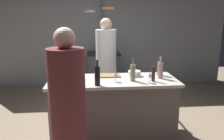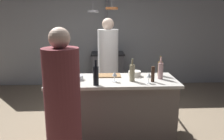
{
  "view_description": "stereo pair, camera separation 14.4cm",
  "coord_description": "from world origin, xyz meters",
  "px_view_note": "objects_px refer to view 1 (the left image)",
  "views": [
    {
      "loc": [
        -0.3,
        -3.08,
        1.76
      ],
      "look_at": [
        0.0,
        0.15,
        1.0
      ],
      "focal_mm": 36.6,
      "sensor_mm": 36.0,
      "label": 1
    },
    {
      "loc": [
        -0.15,
        -3.09,
        1.76
      ],
      "look_at": [
        0.0,
        0.15,
        1.0
      ],
      "focal_mm": 36.6,
      "sensor_mm": 36.0,
      "label": 2
    }
  ],
  "objects_px": {
    "bar_stool_left": "(71,138)",
    "wine_bottle_white": "(133,72)",
    "cutting_board": "(109,75)",
    "chef": "(106,70)",
    "wine_bottle_amber": "(160,68)",
    "wine_glass_near_left_guest": "(150,75)",
    "wine_bottle_dark": "(97,76)",
    "pepper_mill": "(153,74)",
    "wine_glass_by_chef": "(61,76)",
    "stove_range": "(104,70)",
    "mixing_bowl_ceramic": "(134,73)",
    "mixing_bowl_steel": "(77,78)",
    "wine_bottle_rose": "(160,70)",
    "guest_left": "(68,119)",
    "wine_glass_near_right_guest": "(115,74)",
    "mixing_bowl_wooden": "(65,75)"
  },
  "relations": [
    {
      "from": "wine_bottle_rose",
      "to": "chef",
      "type": "bearing_deg",
      "value": 126.07
    },
    {
      "from": "wine_bottle_white",
      "to": "mixing_bowl_ceramic",
      "type": "height_order",
      "value": "wine_bottle_white"
    },
    {
      "from": "wine_bottle_amber",
      "to": "wine_glass_near_left_guest",
      "type": "relative_size",
      "value": 2.03
    },
    {
      "from": "wine_glass_by_chef",
      "to": "mixing_bowl_wooden",
      "type": "relative_size",
      "value": 0.74
    },
    {
      "from": "mixing_bowl_steel",
      "to": "pepper_mill",
      "type": "bearing_deg",
      "value": -8.36
    },
    {
      "from": "guest_left",
      "to": "cutting_board",
      "type": "height_order",
      "value": "guest_left"
    },
    {
      "from": "wine_glass_near_left_guest",
      "to": "mixing_bowl_steel",
      "type": "height_order",
      "value": "wine_glass_near_left_guest"
    },
    {
      "from": "wine_bottle_white",
      "to": "wine_glass_by_chef",
      "type": "distance_m",
      "value": 0.96
    },
    {
      "from": "bar_stool_left",
      "to": "guest_left",
      "type": "distance_m",
      "value": 0.53
    },
    {
      "from": "guest_left",
      "to": "mixing_bowl_ceramic",
      "type": "relative_size",
      "value": 9.09
    },
    {
      "from": "pepper_mill",
      "to": "wine_bottle_rose",
      "type": "relative_size",
      "value": 0.67
    },
    {
      "from": "wine_bottle_rose",
      "to": "mixing_bowl_steel",
      "type": "height_order",
      "value": "wine_bottle_rose"
    },
    {
      "from": "cutting_board",
      "to": "chef",
      "type": "bearing_deg",
      "value": 89.74
    },
    {
      "from": "cutting_board",
      "to": "wine_bottle_rose",
      "type": "xyz_separation_m",
      "value": [
        0.71,
        -0.18,
        0.11
      ]
    },
    {
      "from": "wine_glass_by_chef",
      "to": "wine_glass_near_left_guest",
      "type": "relative_size",
      "value": 1.0
    },
    {
      "from": "wine_bottle_white",
      "to": "wine_bottle_rose",
      "type": "bearing_deg",
      "value": 13.51
    },
    {
      "from": "wine_glass_near_right_guest",
      "to": "mixing_bowl_wooden",
      "type": "bearing_deg",
      "value": 158.15
    },
    {
      "from": "wine_bottle_white",
      "to": "mixing_bowl_ceramic",
      "type": "bearing_deg",
      "value": 74.73
    },
    {
      "from": "cutting_board",
      "to": "wine_glass_by_chef",
      "type": "distance_m",
      "value": 0.74
    },
    {
      "from": "bar_stool_left",
      "to": "wine_bottle_rose",
      "type": "distance_m",
      "value": 1.52
    },
    {
      "from": "bar_stool_left",
      "to": "wine_glass_near_right_guest",
      "type": "relative_size",
      "value": 4.66
    },
    {
      "from": "wine_bottle_amber",
      "to": "mixing_bowl_steel",
      "type": "height_order",
      "value": "wine_bottle_amber"
    },
    {
      "from": "bar_stool_left",
      "to": "pepper_mill",
      "type": "height_order",
      "value": "pepper_mill"
    },
    {
      "from": "chef",
      "to": "wine_glass_near_left_guest",
      "type": "xyz_separation_m",
      "value": [
        0.5,
        -1.19,
        0.2
      ]
    },
    {
      "from": "wine_glass_by_chef",
      "to": "mixing_bowl_steel",
      "type": "distance_m",
      "value": 0.25
    },
    {
      "from": "wine_bottle_dark",
      "to": "wine_bottle_white",
      "type": "bearing_deg",
      "value": 19.1
    },
    {
      "from": "wine_bottle_rose",
      "to": "wine_glass_near_right_guest",
      "type": "height_order",
      "value": "wine_bottle_rose"
    },
    {
      "from": "wine_bottle_dark",
      "to": "wine_glass_near_right_guest",
      "type": "relative_size",
      "value": 2.26
    },
    {
      "from": "stove_range",
      "to": "wine_bottle_white",
      "type": "xyz_separation_m",
      "value": [
        0.26,
        -2.55,
        0.57
      ]
    },
    {
      "from": "mixing_bowl_steel",
      "to": "mixing_bowl_ceramic",
      "type": "distance_m",
      "value": 0.86
    },
    {
      "from": "pepper_mill",
      "to": "wine_glass_by_chef",
      "type": "relative_size",
      "value": 1.44
    },
    {
      "from": "cutting_board",
      "to": "pepper_mill",
      "type": "distance_m",
      "value": 0.67
    },
    {
      "from": "pepper_mill",
      "to": "wine_bottle_rose",
      "type": "distance_m",
      "value": 0.2
    },
    {
      "from": "bar_stool_left",
      "to": "stove_range",
      "type": "bearing_deg",
      "value": 79.86
    },
    {
      "from": "mixing_bowl_steel",
      "to": "wine_bottle_rose",
      "type": "bearing_deg",
      "value": -0.43
    },
    {
      "from": "wine_glass_near_right_guest",
      "to": "wine_glass_near_left_guest",
      "type": "relative_size",
      "value": 1.0
    },
    {
      "from": "wine_bottle_white",
      "to": "wine_bottle_dark",
      "type": "bearing_deg",
      "value": -160.9
    },
    {
      "from": "stove_range",
      "to": "wine_bottle_white",
      "type": "height_order",
      "value": "wine_bottle_white"
    },
    {
      "from": "bar_stool_left",
      "to": "wine_bottle_white",
      "type": "xyz_separation_m",
      "value": [
        0.81,
        0.52,
        0.64
      ]
    },
    {
      "from": "bar_stool_left",
      "to": "wine_bottle_rose",
      "type": "height_order",
      "value": "wine_bottle_rose"
    },
    {
      "from": "guest_left",
      "to": "wine_glass_by_chef",
      "type": "height_order",
      "value": "guest_left"
    },
    {
      "from": "wine_bottle_rose",
      "to": "wine_bottle_amber",
      "type": "relative_size",
      "value": 1.05
    },
    {
      "from": "wine_glass_near_left_guest",
      "to": "pepper_mill",
      "type": "bearing_deg",
      "value": 45.96
    },
    {
      "from": "wine_bottle_dark",
      "to": "pepper_mill",
      "type": "bearing_deg",
      "value": 9.26
    },
    {
      "from": "mixing_bowl_ceramic",
      "to": "wine_bottle_rose",
      "type": "bearing_deg",
      "value": -25.72
    },
    {
      "from": "stove_range",
      "to": "wine_bottle_amber",
      "type": "xyz_separation_m",
      "value": [
        0.72,
        -2.28,
        0.57
      ]
    },
    {
      "from": "wine_glass_near_right_guest",
      "to": "wine_glass_by_chef",
      "type": "bearing_deg",
      "value": -178.69
    },
    {
      "from": "wine_bottle_amber",
      "to": "cutting_board",
      "type": "bearing_deg",
      "value": 178.95
    },
    {
      "from": "bar_stool_left",
      "to": "wine_glass_near_left_guest",
      "type": "bearing_deg",
      "value": 21.82
    },
    {
      "from": "chef",
      "to": "bar_stool_left",
      "type": "height_order",
      "value": "chef"
    }
  ]
}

